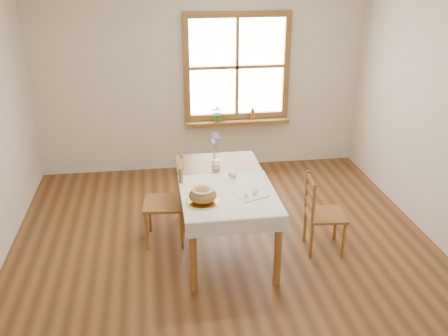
# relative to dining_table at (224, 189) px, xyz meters

# --- Properties ---
(ground) EXTENTS (5.00, 5.00, 0.00)m
(ground) POSITION_rel_dining_table_xyz_m (0.00, -0.30, -0.66)
(ground) COLOR brown
(ground) RESTS_ON ground
(room_walls) EXTENTS (4.60, 5.10, 2.65)m
(room_walls) POSITION_rel_dining_table_xyz_m (0.00, -0.30, 1.04)
(room_walls) COLOR silver
(room_walls) RESTS_ON ground
(window) EXTENTS (1.46, 0.08, 1.46)m
(window) POSITION_rel_dining_table_xyz_m (0.50, 2.17, 0.79)
(window) COLOR #96602E
(window) RESTS_ON ground
(window_sill) EXTENTS (1.46, 0.20, 0.05)m
(window_sill) POSITION_rel_dining_table_xyz_m (0.50, 2.10, 0.03)
(window_sill) COLOR #96602E
(window_sill) RESTS_ON ground
(dining_table) EXTENTS (0.90, 1.60, 0.75)m
(dining_table) POSITION_rel_dining_table_xyz_m (0.00, 0.00, 0.00)
(dining_table) COLOR #96602E
(dining_table) RESTS_ON ground
(table_linen) EXTENTS (0.91, 0.99, 0.01)m
(table_linen) POSITION_rel_dining_table_xyz_m (0.00, -0.30, 0.09)
(table_linen) COLOR white
(table_linen) RESTS_ON dining_table
(chair_left) EXTENTS (0.49, 0.47, 0.92)m
(chair_left) POSITION_rel_dining_table_xyz_m (-0.61, 0.21, -0.21)
(chair_left) COLOR #96602E
(chair_left) RESTS_ON ground
(chair_right) EXTENTS (0.44, 0.42, 0.83)m
(chair_right) POSITION_rel_dining_table_xyz_m (1.02, -0.21, -0.25)
(chair_right) COLOR #96602E
(chair_right) RESTS_ON ground
(bread_plate) EXTENTS (0.36, 0.36, 0.02)m
(bread_plate) POSITION_rel_dining_table_xyz_m (-0.26, -0.44, 0.10)
(bread_plate) COLOR white
(bread_plate) RESTS_ON table_linen
(bread_loaf) EXTENTS (0.26, 0.26, 0.14)m
(bread_loaf) POSITION_rel_dining_table_xyz_m (-0.26, -0.44, 0.18)
(bread_loaf) COLOR #9D6138
(bread_loaf) RESTS_ON bread_plate
(egg_napkin) EXTENTS (0.33, 0.31, 0.01)m
(egg_napkin) POSITION_rel_dining_table_xyz_m (0.21, -0.36, 0.10)
(egg_napkin) COLOR white
(egg_napkin) RESTS_ON table_linen
(eggs) EXTENTS (0.26, 0.25, 0.05)m
(eggs) POSITION_rel_dining_table_xyz_m (0.21, -0.36, 0.13)
(eggs) COLOR white
(eggs) RESTS_ON egg_napkin
(salt_shaker) EXTENTS (0.05, 0.05, 0.10)m
(salt_shaker) POSITION_rel_dining_table_xyz_m (0.10, 0.01, 0.14)
(salt_shaker) COLOR white
(salt_shaker) RESTS_ON table_linen
(pepper_shaker) EXTENTS (0.05, 0.05, 0.09)m
(pepper_shaker) POSITION_rel_dining_table_xyz_m (0.08, 0.07, 0.14)
(pepper_shaker) COLOR white
(pepper_shaker) RESTS_ON table_linen
(flower_vase) EXTENTS (0.10, 0.10, 0.10)m
(flower_vase) POSITION_rel_dining_table_xyz_m (-0.04, 0.34, 0.13)
(flower_vase) COLOR white
(flower_vase) RESTS_ON dining_table
(lavender_bouquet) EXTENTS (0.16, 0.16, 0.30)m
(lavender_bouquet) POSITION_rel_dining_table_xyz_m (-0.04, 0.34, 0.33)
(lavender_bouquet) COLOR #7E61AD
(lavender_bouquet) RESTS_ON flower_vase
(potted_plant) EXTENTS (0.25, 0.27, 0.18)m
(potted_plant) POSITION_rel_dining_table_xyz_m (0.23, 2.10, 0.14)
(potted_plant) COLOR #3C7830
(potted_plant) RESTS_ON window_sill
(amber_bottle) EXTENTS (0.07, 0.07, 0.16)m
(amber_bottle) POSITION_rel_dining_table_xyz_m (0.72, 2.10, 0.13)
(amber_bottle) COLOR #AE6520
(amber_bottle) RESTS_ON window_sill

